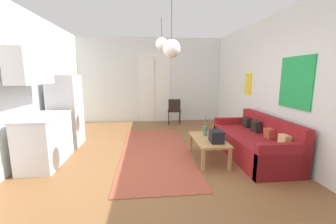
% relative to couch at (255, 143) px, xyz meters
% --- Properties ---
extents(ground_plane, '(5.35, 8.27, 0.10)m').
position_rel_couch_xyz_m(ground_plane, '(-1.95, -0.34, -0.32)').
color(ground_plane, brown).
extents(wall_back, '(4.95, 0.13, 2.80)m').
position_rel_couch_xyz_m(wall_back, '(-1.94, 3.54, 1.12)').
color(wall_back, silver).
rests_on(wall_back, ground_plane).
extents(wall_right, '(0.12, 7.87, 2.80)m').
position_rel_couch_xyz_m(wall_right, '(0.48, -0.34, 1.13)').
color(wall_right, silver).
rests_on(wall_right, ground_plane).
extents(area_rug, '(1.40, 3.42, 0.01)m').
position_rel_couch_xyz_m(area_rug, '(-1.93, 0.47, -0.26)').
color(area_rug, '#9E4733').
rests_on(area_rug, ground_plane).
extents(couch, '(0.87, 2.05, 0.79)m').
position_rel_couch_xyz_m(couch, '(0.00, 0.00, 0.00)').
color(couch, maroon).
rests_on(couch, ground_plane).
extents(coffee_table, '(0.54, 1.05, 0.41)m').
position_rel_couch_xyz_m(coffee_table, '(-0.96, -0.06, 0.10)').
color(coffee_table, '#B27F4C').
rests_on(coffee_table, ground_plane).
extents(bamboo_vase, '(0.09, 0.09, 0.40)m').
position_rel_couch_xyz_m(bamboo_vase, '(-0.97, 0.15, 0.24)').
color(bamboo_vase, '#47704C').
rests_on(bamboo_vase, coffee_table).
extents(handbag, '(0.24, 0.31, 0.32)m').
position_rel_couch_xyz_m(handbag, '(-0.89, -0.28, 0.26)').
color(handbag, black).
rests_on(handbag, coffee_table).
extents(refrigerator, '(0.62, 0.63, 1.59)m').
position_rel_couch_xyz_m(refrigerator, '(-3.92, 1.13, 0.53)').
color(refrigerator, white).
rests_on(refrigerator, ground_plane).
extents(kitchen_counter, '(0.59, 1.17, 2.02)m').
position_rel_couch_xyz_m(kitchen_counter, '(-3.96, 0.08, 0.50)').
color(kitchen_counter, silver).
rests_on(kitchen_counter, ground_plane).
extents(accent_chair, '(0.46, 0.44, 0.83)m').
position_rel_couch_xyz_m(accent_chair, '(-1.21, 2.94, 0.20)').
color(accent_chair, black).
rests_on(accent_chair, ground_plane).
extents(pendant_lamp_near, '(0.30, 0.30, 0.93)m').
position_rel_couch_xyz_m(pendant_lamp_near, '(-1.69, -0.19, 1.76)').
color(pendant_lamp_near, black).
extents(pendant_lamp_far, '(0.26, 0.26, 0.68)m').
position_rel_couch_xyz_m(pendant_lamp_far, '(-1.76, 0.99, 1.99)').
color(pendant_lamp_far, black).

